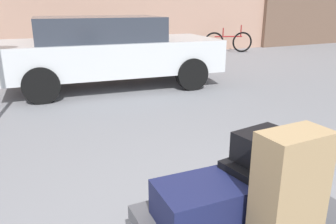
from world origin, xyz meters
The scene contains 9 objects.
luggage_cart centered at (0.00, 0.00, 0.27)m, with size 1.34×0.85×0.34m.
duffel_bag_black_stacked_top centered at (0.20, 0.12, 0.49)m, with size 0.53×0.33×0.29m, color black.
suitcase_navy_rear_left centered at (-0.28, 0.08, 0.46)m, with size 0.59×0.40×0.24m, color #191E47.
suitcase_tan_front_left centered at (0.06, -0.27, 0.67)m, with size 0.40×0.22×0.66m, color #9E7F56.
duffel_bag_black_topmost_pile centered at (0.20, 0.12, 0.73)m, with size 0.37×0.28×0.20m, color black.
parked_car centered at (0.59, 5.27, 0.76)m, with size 4.45×2.23×1.42m.
bicycle_leaning centered at (5.88, 8.57, 0.37)m, with size 1.68×0.63×0.96m.
bollard_kerb_near centered at (2.70, 6.77, 0.33)m, with size 0.25×0.25×0.66m, color #72665B.
bollard_kerb_mid centered at (4.00, 6.77, 0.33)m, with size 0.25×0.25×0.66m, color #72665B.
Camera 1 is at (-1.26, -1.47, 1.64)m, focal length 35.67 mm.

